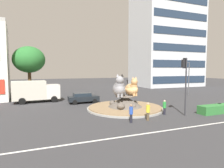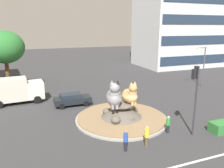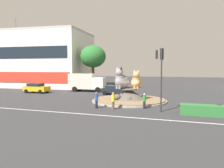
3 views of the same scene
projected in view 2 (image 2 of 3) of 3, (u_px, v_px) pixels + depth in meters
The scene contains 14 objects.
ground_plane at pixel (121, 119), 22.26m from camera, with size 160.00×160.00×0.00m, color #333335.
lane_centreline at pixel (173, 168), 14.61m from camera, with size 112.00×0.20×0.01m, color silver.
roundabout_island at pixel (121, 114), 22.12m from camera, with size 9.06×9.06×1.60m.
cat_statue_grey at pixel (114, 96), 21.04m from camera, with size 2.13×2.62×2.66m.
cat_statue_calico at pixel (130, 95), 21.90m from camera, with size 1.62×2.52×2.29m.
traffic_light_mast at pixel (195, 86), 18.08m from camera, with size 0.71×0.55×5.89m.
office_tower at pixel (180, 1), 50.63m from camera, with size 18.04×12.89×28.99m.
broadleaf_tree_behind_island at pixel (5, 47), 29.39m from camera, with size 5.05×5.05×8.49m.
streetlight_arm at pixel (203, 64), 33.39m from camera, with size 1.89×0.52×6.08m.
pedestrian_green_shirt at pixel (168, 124), 19.25m from camera, with size 0.34×0.34×1.54m.
pedestrian_yellow_shirt at pixel (147, 136), 17.04m from camera, with size 0.35×0.35×1.67m.
pedestrian_blue_shirt at pixel (126, 140), 16.39m from camera, with size 0.34×0.34×1.65m.
hatchback_near_shophouse at pixel (72, 99), 26.03m from camera, with size 4.20×1.98×1.44m.
delivery_box_truck at pixel (14, 90), 26.48m from camera, with size 6.49×2.79×3.10m.
Camera 2 is at (-8.28, -18.99, 8.91)m, focal length 35.93 mm.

